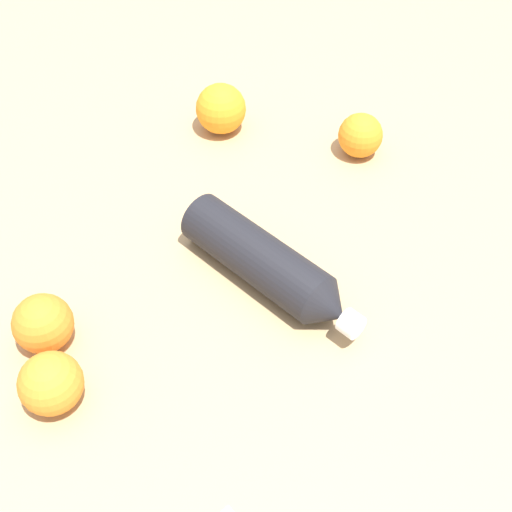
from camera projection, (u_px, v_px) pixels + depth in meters
name	position (u px, v px, depth m)	size (l,w,h in m)	color
ground_plane	(280.00, 252.00, 0.90)	(2.40, 2.40, 0.00)	tan
water_bottle	(268.00, 265.00, 0.84)	(0.25, 0.20, 0.07)	black
orange_0	(360.00, 135.00, 1.02)	(0.07, 0.07, 0.07)	orange
orange_1	(51.00, 383.00, 0.72)	(0.07, 0.07, 0.07)	orange
orange_2	(43.00, 323.00, 0.78)	(0.07, 0.07, 0.07)	orange
orange_3	(221.00, 109.00, 1.06)	(0.08, 0.08, 0.08)	orange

